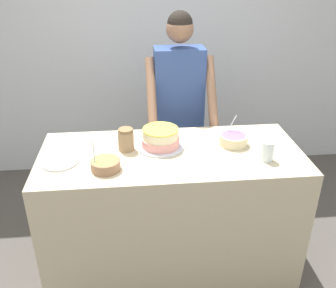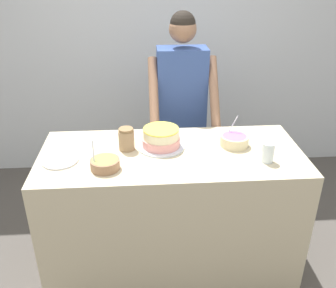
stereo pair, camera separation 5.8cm
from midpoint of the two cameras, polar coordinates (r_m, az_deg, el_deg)
The scene contains 9 objects.
wall_back at distance 3.76m, azimuth -2.56°, elevation 14.71°, with size 10.00×0.05×2.60m.
counter at distance 2.67m, azimuth -0.18°, elevation -10.33°, with size 1.70×0.74×0.96m.
person_baker at distance 3.05m, azimuth 1.14°, elevation 6.92°, with size 0.53×0.48×1.73m.
cake at distance 2.45m, azimuth -1.81°, elevation 0.84°, with size 0.32×0.32×0.13m.
frosting_bowl_purple at distance 2.53m, azimuth 9.29°, elevation 0.72°, with size 0.19×0.19×0.18m.
frosting_bowl_olive at distance 2.24m, azimuth -10.23°, elevation -3.10°, with size 0.17×0.17×0.18m.
drinking_glass at distance 2.37m, azimuth 14.26°, elevation -1.07°, with size 0.07×0.07×0.13m.
ceramic_plate at distance 2.39m, azimuth -16.83°, elevation -2.65°, with size 0.22×0.22×0.01m.
stoneware_jar at distance 2.43m, azimuth -7.11°, elevation 0.66°, with size 0.10×0.10×0.15m.
Camera 1 is at (-0.23, -1.74, 2.10)m, focal length 40.00 mm.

